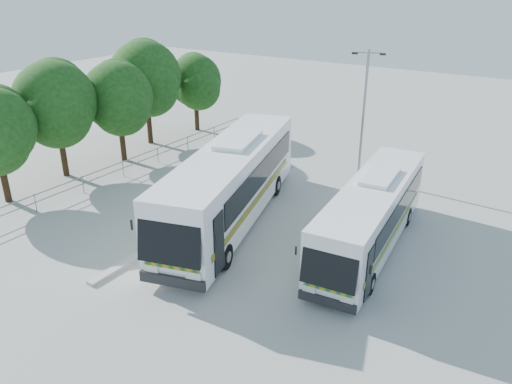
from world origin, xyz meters
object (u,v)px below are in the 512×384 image
Objects in this scene: coach_adjacent at (371,214)px; tree_far_d at (146,77)px; tree_far_c at (118,97)px; tree_far_e at (196,81)px; lamppost at (364,110)px; coach_main at (231,182)px; tree_far_b at (56,102)px.

tree_far_d is at bearing 157.36° from coach_adjacent.
tree_far_c reaches higher than tree_far_e.
tree_far_d is at bearing 107.83° from tree_far_c.
lamppost is at bearing 21.89° from tree_far_c.
tree_far_e is at bearing 151.57° from lamppost.
tree_far_d reaches higher than tree_far_c.
tree_far_e is 14.85m from lamppost.
tree_far_e reaches higher than coach_main.
coach_adjacent is (17.87, -2.16, -2.59)m from tree_far_c.
tree_far_c is 0.47× the size of coach_main.
lamppost is (14.12, 5.67, -0.09)m from tree_far_c.
tree_far_e is 0.78× the size of lamppost.
tree_far_b is 0.51× the size of coach_main.
tree_far_b is at bearing -87.77° from tree_far_d.
tree_far_c is 11.82m from coach_main.
tree_far_d is 0.53× the size of coach_main.
tree_far_b is at bearing -166.11° from lamppost.
coach_main is (12.32, -7.02, -2.76)m from tree_far_d.
tree_far_e is at bearing 81.37° from tree_far_d.
lamppost reaches higher than coach_adjacent.
tree_far_b is 19.07m from coach_adjacent.
tree_far_e is at bearing 119.23° from coach_main.
tree_far_c is 18.19m from coach_adjacent.
coach_main is (12.02, 0.58, -2.51)m from tree_far_b.
tree_far_b is 1.07× the size of tree_far_c.
lamppost reaches higher than tree_far_e.
tree_far_d is 4.65m from tree_far_e.
lamppost reaches higher than tree_far_c.
tree_far_d is at bearing 134.26° from coach_main.
lamppost reaches higher than tree_far_d.
tree_far_b is 17.81m from lamppost.
tree_far_b reaches higher than tree_far_c.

